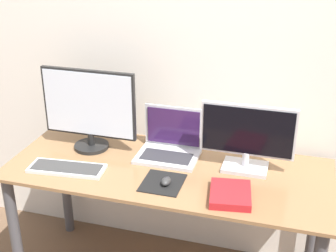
{
  "coord_description": "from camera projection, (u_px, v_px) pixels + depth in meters",
  "views": [
    {
      "loc": [
        0.6,
        -1.69,
        1.95
      ],
      "look_at": [
        -0.01,
        0.38,
        0.97
      ],
      "focal_mm": 50.0,
      "sensor_mm": 36.0,
      "label": 1
    }
  ],
  "objects": [
    {
      "name": "book",
      "position": [
        230.0,
        194.0,
        2.16
      ],
      "size": [
        0.22,
        0.25,
        0.04
      ],
      "color": "red",
      "rests_on": "desk"
    },
    {
      "name": "mousepad",
      "position": [
        163.0,
        183.0,
        2.28
      ],
      "size": [
        0.2,
        0.22,
        0.0
      ],
      "color": "black",
      "rests_on": "desk"
    },
    {
      "name": "desk",
      "position": [
        168.0,
        190.0,
        2.48
      ],
      "size": [
        1.67,
        0.69,
        0.75
      ],
      "color": "olive",
      "rests_on": "ground_plane"
    },
    {
      "name": "keyboard",
      "position": [
        67.0,
        168.0,
        2.4
      ],
      "size": [
        0.4,
        0.18,
        0.02
      ],
      "color": "silver",
      "rests_on": "desk"
    },
    {
      "name": "wall_back",
      "position": [
        189.0,
        54.0,
        2.58
      ],
      "size": [
        7.0,
        0.05,
        2.5
      ],
      "color": "silver",
      "rests_on": "ground_plane"
    },
    {
      "name": "monitor_right",
      "position": [
        247.0,
        137.0,
        2.34
      ],
      "size": [
        0.47,
        0.16,
        0.35
      ],
      "color": "silver",
      "rests_on": "desk"
    },
    {
      "name": "mouse",
      "position": [
        166.0,
        181.0,
        2.26
      ],
      "size": [
        0.04,
        0.07,
        0.04
      ],
      "color": "#333333",
      "rests_on": "mousepad"
    },
    {
      "name": "laptop",
      "position": [
        170.0,
        144.0,
        2.54
      ],
      "size": [
        0.33,
        0.25,
        0.25
      ],
      "color": "silver",
      "rests_on": "desk"
    },
    {
      "name": "monitor_left",
      "position": [
        89.0,
        109.0,
        2.54
      ],
      "size": [
        0.53,
        0.19,
        0.46
      ],
      "color": "black",
      "rests_on": "desk"
    }
  ]
}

